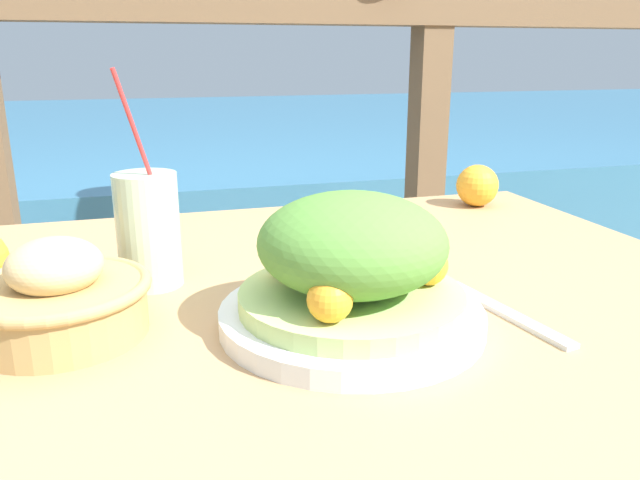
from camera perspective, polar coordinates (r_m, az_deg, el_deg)
The scene contains 8 objects.
patio_table at distance 0.74m, azimuth -0.05°, elevation -12.46°, with size 1.01×0.84×0.73m.
railing_fence at distance 1.33m, azimuth -8.40°, elevation 8.53°, with size 2.80×0.08×1.14m.
sea_backdrop at distance 3.87m, azimuth -13.44°, elevation 6.06°, with size 12.00×4.00×0.61m.
salad_plate at distance 0.60m, azimuth 2.93°, elevation -2.85°, with size 0.26×0.26×0.13m.
drink_glass at distance 0.73m, azimuth -15.42°, elevation 0.92°, with size 0.07×0.07×0.24m.
bread_basket at distance 0.64m, azimuth -22.78°, elevation -4.88°, with size 0.17×0.17×0.10m.
fork at distance 0.67m, azimuth 16.59°, elevation -6.35°, with size 0.04×0.18×0.00m.
orange_near_glass at distance 1.13m, azimuth 14.18°, elevation 4.85°, with size 0.07×0.07×0.07m.
Camera 1 is at (-0.18, -0.62, 0.99)m, focal length 35.00 mm.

